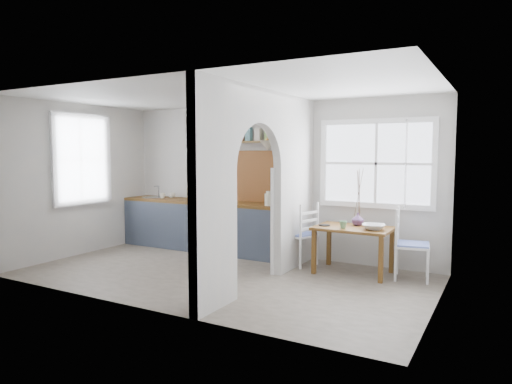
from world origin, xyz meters
The scene contains 26 objects.
floor centered at (0.00, 0.00, 0.00)m, with size 5.80×3.20×0.01m, color gray.
ceiling centered at (0.00, 0.00, 2.60)m, with size 5.80×3.20×0.01m, color beige.
walls centered at (0.00, 0.00, 1.30)m, with size 5.81×3.21×2.60m.
partition centered at (0.70, 0.06, 1.45)m, with size 0.12×3.20×2.60m.
kitchen_window centered at (-2.87, 0.00, 1.65)m, with size 0.10×1.16×1.50m, color white, non-canonical shape.
nook_window centered at (1.80, 1.56, 1.60)m, with size 1.76×0.10×1.30m, color white, non-canonical shape.
counter centered at (-1.13, 1.33, 0.46)m, with size 3.50×0.60×0.90m.
sink centered at (-2.43, 1.30, 0.89)m, with size 0.40×0.40×0.02m, color #ACB1BA.
backsplash centered at (-0.20, 1.58, 1.35)m, with size 1.65×0.03×0.90m, color #925B2B.
shelf centered at (-0.20, 1.49, 2.01)m, with size 1.75×0.20×0.21m.
pendant_lamp centered at (0.15, 1.15, 1.88)m, with size 0.26×0.26×0.16m, color beige.
utensil_rail centered at (0.61, 0.90, 1.45)m, with size 0.02×0.02×0.50m, color #ACB1BA.
dining_table centered at (1.62, 1.05, 0.34)m, with size 1.10×0.73×0.68m, color brown, non-canonical shape.
chair_left centered at (0.72, 1.14, 0.50)m, with size 0.45×0.45×0.99m, color white, non-canonical shape.
chair_right centered at (2.44, 1.13, 0.50)m, with size 0.46×0.46×1.00m, color white, non-canonical shape.
kettle centered at (0.15, 1.20, 1.02)m, with size 0.20×0.16×0.24m, color silver, non-canonical shape.
mug_a centered at (-2.18, 1.29, 0.95)m, with size 0.10×0.10×0.10m, color white.
mug_b centered at (-2.05, 1.41, 0.95)m, with size 0.13×0.13×0.10m, color silver.
knife_block centered at (-1.23, 1.39, 1.01)m, with size 0.10×0.13×0.21m, color #462816.
jar centered at (-1.32, 1.41, 0.99)m, with size 0.11×0.11×0.18m, color #766C53.
towel_magenta centered at (0.58, 0.97, 0.28)m, with size 0.02×0.03×0.59m, color #A80F5A.
towel_orange centered at (0.58, 0.92, 0.25)m, with size 0.02×0.03×0.49m, color #BC4613.
bowl centered at (1.94, 0.96, 0.72)m, with size 0.32×0.32×0.08m, color silver.
table_cup centered at (1.53, 0.86, 0.74)m, with size 0.11×0.11×0.10m, color #659868.
plate centered at (1.21, 0.96, 0.69)m, with size 0.17×0.17×0.01m, color black.
vase centered at (1.64, 1.21, 0.78)m, with size 0.18×0.18×0.19m, color #51335C.
Camera 1 is at (3.56, -5.39, 1.78)m, focal length 32.00 mm.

